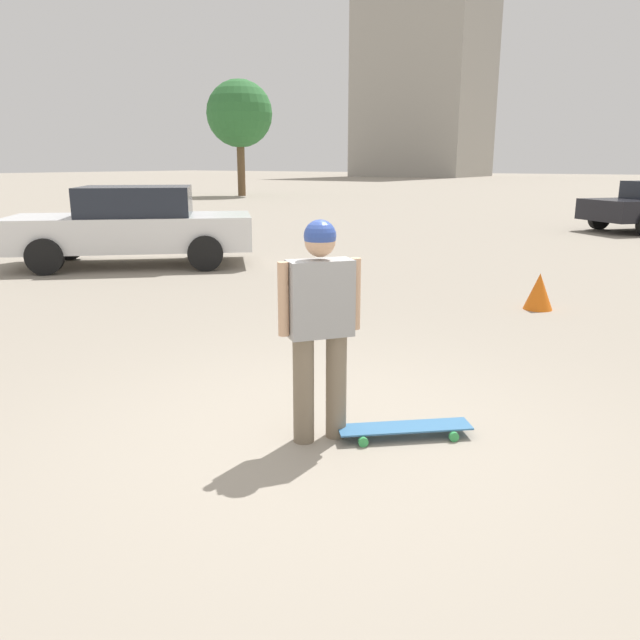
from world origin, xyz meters
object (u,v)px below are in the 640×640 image
at_px(skateboard, 405,428).
at_px(car_parked_near, 133,225).
at_px(person, 320,317).
at_px(traffic_cone, 539,291).

xyz_separation_m(skateboard, car_parked_near, (4.24, 7.78, 0.70)).
distance_m(person, traffic_cone, 5.07).
xyz_separation_m(person, car_parked_near, (4.59, 7.28, -0.14)).
bearing_deg(traffic_cone, person, 177.29).
height_order(skateboard, traffic_cone, traffic_cone).
bearing_deg(skateboard, person, -5.43).
relative_size(person, skateboard, 1.80).
relative_size(skateboard, car_parked_near, 0.19).
bearing_deg(traffic_cone, car_parked_near, 93.27).
relative_size(person, car_parked_near, 0.34).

